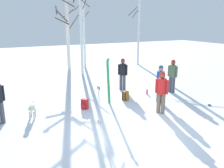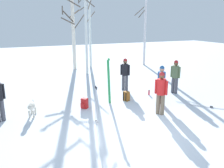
{
  "view_description": "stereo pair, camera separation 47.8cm",
  "coord_description": "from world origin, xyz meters",
  "px_view_note": "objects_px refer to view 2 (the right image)",
  "views": [
    {
      "loc": [
        -3.7,
        -5.77,
        3.56
      ],
      "look_at": [
        0.51,
        2.73,
        1.0
      ],
      "focal_mm": 37.09,
      "sensor_mm": 36.0,
      "label": 1
    },
    {
      "loc": [
        -3.26,
        -5.97,
        3.56
      ],
      "look_at": [
        0.51,
        2.73,
        1.0
      ],
      "focal_mm": 37.09,
      "sensor_mm": 36.0,
      "label": 2
    }
  ],
  "objects_px": {
    "ski_pair_lying_0": "(212,107)",
    "birch_tree_3": "(86,30)",
    "birch_tree_5": "(145,25)",
    "person_3": "(175,75)",
    "person_1": "(125,72)",
    "person_0": "(161,82)",
    "backpack_1": "(126,96)",
    "backpack_0": "(84,103)",
    "birch_tree_2": "(73,31)",
    "ski_pair_planted_0": "(109,81)",
    "water_bottle_0": "(149,93)",
    "birch_tree_4": "(90,31)",
    "ski_poles_0": "(96,104)",
    "dog": "(32,107)",
    "person_2": "(161,90)"
  },
  "relations": [
    {
      "from": "person_0",
      "to": "dog",
      "type": "bearing_deg",
      "value": 172.65
    },
    {
      "from": "person_1",
      "to": "ski_pair_planted_0",
      "type": "relative_size",
      "value": 0.84
    },
    {
      "from": "birch_tree_5",
      "to": "person_3",
      "type": "bearing_deg",
      "value": -110.0
    },
    {
      "from": "backpack_1",
      "to": "birch_tree_4",
      "type": "xyz_separation_m",
      "value": [
        1.06,
        8.49,
        2.66
      ]
    },
    {
      "from": "backpack_1",
      "to": "birch_tree_3",
      "type": "height_order",
      "value": "birch_tree_3"
    },
    {
      "from": "person_2",
      "to": "birch_tree_3",
      "type": "relative_size",
      "value": 0.29
    },
    {
      "from": "ski_pair_planted_0",
      "to": "person_2",
      "type": "bearing_deg",
      "value": -56.18
    },
    {
      "from": "backpack_0",
      "to": "birch_tree_3",
      "type": "distance_m",
      "value": 7.3
    },
    {
      "from": "birch_tree_5",
      "to": "birch_tree_4",
      "type": "bearing_deg",
      "value": 170.8
    },
    {
      "from": "person_3",
      "to": "ski_pair_planted_0",
      "type": "bearing_deg",
      "value": -179.58
    },
    {
      "from": "dog",
      "to": "birch_tree_5",
      "type": "distance_m",
      "value": 12.94
    },
    {
      "from": "dog",
      "to": "birch_tree_3",
      "type": "bearing_deg",
      "value": 56.55
    },
    {
      "from": "person_1",
      "to": "birch_tree_4",
      "type": "bearing_deg",
      "value": 87.05
    },
    {
      "from": "person_0",
      "to": "backpack_0",
      "type": "distance_m",
      "value": 3.5
    },
    {
      "from": "person_1",
      "to": "birch_tree_3",
      "type": "bearing_deg",
      "value": 98.11
    },
    {
      "from": "person_0",
      "to": "backpack_0",
      "type": "xyz_separation_m",
      "value": [
        -3.34,
        0.73,
        -0.77
      ]
    },
    {
      "from": "ski_pair_lying_0",
      "to": "birch_tree_3",
      "type": "distance_m",
      "value": 9.49
    },
    {
      "from": "person_0",
      "to": "backpack_0",
      "type": "relative_size",
      "value": 3.9
    },
    {
      "from": "ski_poles_0",
      "to": "dog",
      "type": "bearing_deg",
      "value": 142.53
    },
    {
      "from": "person_0",
      "to": "backpack_1",
      "type": "xyz_separation_m",
      "value": [
        -1.26,
        0.9,
        -0.77
      ]
    },
    {
      "from": "person_3",
      "to": "birch_tree_5",
      "type": "xyz_separation_m",
      "value": [
        2.8,
        7.7,
        2.33
      ]
    },
    {
      "from": "ski_poles_0",
      "to": "ski_pair_lying_0",
      "type": "bearing_deg",
      "value": -5.61
    },
    {
      "from": "person_2",
      "to": "ski_pair_lying_0",
      "type": "bearing_deg",
      "value": -7.13
    },
    {
      "from": "person_3",
      "to": "birch_tree_4",
      "type": "bearing_deg",
      "value": 101.56
    },
    {
      "from": "birch_tree_2",
      "to": "water_bottle_0",
      "type": "bearing_deg",
      "value": -77.05
    },
    {
      "from": "person_1",
      "to": "person_2",
      "type": "relative_size",
      "value": 1.0
    },
    {
      "from": "person_3",
      "to": "ski_pair_planted_0",
      "type": "relative_size",
      "value": 0.84
    },
    {
      "from": "person_3",
      "to": "ski_pair_planted_0",
      "type": "xyz_separation_m",
      "value": [
        -3.65,
        -0.03,
        0.03
      ]
    },
    {
      "from": "person_1",
      "to": "backpack_0",
      "type": "distance_m",
      "value": 3.37
    },
    {
      "from": "person_0",
      "to": "birch_tree_5",
      "type": "bearing_deg",
      "value": 63.46
    },
    {
      "from": "backpack_1",
      "to": "water_bottle_0",
      "type": "distance_m",
      "value": 1.48
    },
    {
      "from": "person_2",
      "to": "dog",
      "type": "distance_m",
      "value": 5.05
    },
    {
      "from": "person_3",
      "to": "backpack_0",
      "type": "height_order",
      "value": "person_3"
    },
    {
      "from": "person_1",
      "to": "birch_tree_2",
      "type": "bearing_deg",
      "value": 99.15
    },
    {
      "from": "ski_pair_planted_0",
      "to": "birch_tree_2",
      "type": "bearing_deg",
      "value": 86.44
    },
    {
      "from": "person_0",
      "to": "person_2",
      "type": "bearing_deg",
      "value": -125.46
    },
    {
      "from": "person_1",
      "to": "birch_tree_5",
      "type": "height_order",
      "value": "birch_tree_5"
    },
    {
      "from": "dog",
      "to": "birch_tree_4",
      "type": "relative_size",
      "value": 0.15
    },
    {
      "from": "person_3",
      "to": "backpack_0",
      "type": "bearing_deg",
      "value": -177.18
    },
    {
      "from": "water_bottle_0",
      "to": "birch_tree_5",
      "type": "bearing_deg",
      "value": 60.86
    },
    {
      "from": "birch_tree_5",
      "to": "backpack_0",
      "type": "bearing_deg",
      "value": -134.0
    },
    {
      "from": "person_0",
      "to": "ski_poles_0",
      "type": "relative_size",
      "value": 1.23
    },
    {
      "from": "ski_pair_planted_0",
      "to": "water_bottle_0",
      "type": "relative_size",
      "value": 8.12
    },
    {
      "from": "person_3",
      "to": "backpack_1",
      "type": "relative_size",
      "value": 3.9
    },
    {
      "from": "person_0",
      "to": "backpack_1",
      "type": "distance_m",
      "value": 1.73
    },
    {
      "from": "ski_pair_lying_0",
      "to": "birch_tree_3",
      "type": "bearing_deg",
      "value": 109.02
    },
    {
      "from": "person_3",
      "to": "birch_tree_3",
      "type": "relative_size",
      "value": 0.29
    },
    {
      "from": "water_bottle_0",
      "to": "birch_tree_5",
      "type": "relative_size",
      "value": 0.04
    },
    {
      "from": "dog",
      "to": "birch_tree_2",
      "type": "height_order",
      "value": "birch_tree_2"
    },
    {
      "from": "ski_pair_planted_0",
      "to": "ski_pair_lying_0",
      "type": "xyz_separation_m",
      "value": [
        3.84,
        -2.33,
        -1.0
      ]
    }
  ]
}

